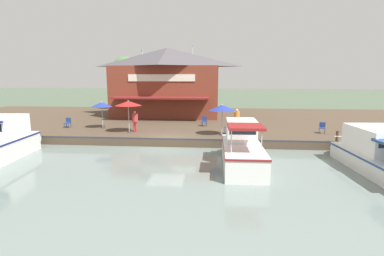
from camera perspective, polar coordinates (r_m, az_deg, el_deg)
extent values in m
plane|color=#4C5B47|center=(21.23, -4.96, -3.84)|extent=(220.00, 220.00, 0.00)
cube|color=#4C3D2D|center=(31.87, -1.51, 1.30)|extent=(22.00, 56.00, 0.60)
cube|color=#2D2D33|center=(21.18, -4.94, -2.07)|extent=(0.20, 50.40, 0.10)
cube|color=brown|center=(34.47, -4.65, 7.01)|extent=(7.36, 11.42, 5.51)
pyramid|color=#4C474C|center=(34.50, -4.74, 13.30)|extent=(7.73, 11.99, 2.07)
cube|color=maroon|center=(30.00, -6.13, 5.72)|extent=(1.80, 9.71, 0.16)
cube|color=silver|center=(30.77, -5.88, 9.49)|extent=(0.08, 6.85, 0.70)
cylinder|color=silver|center=(34.14, 0.12, 13.60)|extent=(0.06, 0.06, 2.34)
cube|color=#2D5193|center=(34.04, 0.09, 15.33)|extent=(0.36, 0.03, 0.24)
cylinder|color=silver|center=(35.09, -9.46, 13.02)|extent=(0.06, 0.06, 1.92)
cube|color=#337547|center=(34.98, -9.57, 14.36)|extent=(0.36, 0.03, 0.24)
cylinder|color=#B7B7B7|center=(26.89, -16.72, 2.23)|extent=(0.06, 0.06, 2.10)
cylinder|color=#2D2D33|center=(27.04, -16.61, 0.08)|extent=(0.36, 0.36, 0.06)
cone|color=navy|center=(26.79, -16.82, 4.33)|extent=(1.75, 1.75, 0.40)
cone|color=white|center=(26.78, -16.82, 4.37)|extent=(1.09, 1.09, 0.32)
sphere|color=white|center=(26.77, -16.84, 4.76)|extent=(0.08, 0.08, 0.08)
cylinder|color=#B7B7B7|center=(22.68, 5.73, 1.34)|extent=(0.06, 0.06, 2.16)
cylinder|color=#2D2D33|center=(22.86, 5.69, -1.26)|extent=(0.36, 0.36, 0.06)
cone|color=navy|center=(22.56, 5.78, 3.89)|extent=(1.99, 1.99, 0.43)
cone|color=white|center=(22.56, 5.78, 3.94)|extent=(1.23, 1.23, 0.34)
sphere|color=white|center=(22.54, 5.79, 4.43)|extent=(0.08, 0.08, 0.08)
cylinder|color=#B7B7B7|center=(24.26, -11.96, 1.98)|extent=(0.06, 0.06, 2.37)
cylinder|color=#2D2D33|center=(24.44, -11.86, -0.71)|extent=(0.36, 0.36, 0.06)
cone|color=maroon|center=(24.14, -12.05, 4.63)|extent=(2.10, 2.10, 0.37)
cone|color=white|center=(24.13, -12.05, 4.68)|extent=(1.30, 1.30, 0.30)
sphere|color=white|center=(24.12, -12.07, 5.07)|extent=(0.08, 0.08, 0.08)
cube|color=navy|center=(25.30, 23.96, -0.57)|extent=(0.05, 0.05, 0.42)
cube|color=navy|center=(25.30, 23.06, -0.51)|extent=(0.05, 0.05, 0.42)
cube|color=navy|center=(25.69, 23.97, -0.43)|extent=(0.05, 0.05, 0.42)
cube|color=navy|center=(25.70, 23.08, -0.37)|extent=(0.05, 0.05, 0.42)
cube|color=navy|center=(25.46, 23.55, 0.00)|extent=(0.56, 0.56, 0.05)
cube|color=navy|center=(25.63, 23.59, 0.57)|extent=(0.18, 0.43, 0.40)
cube|color=navy|center=(23.05, 7.27, -0.74)|extent=(0.05, 0.05, 0.42)
cube|color=navy|center=(23.14, 6.30, -0.68)|extent=(0.05, 0.05, 0.42)
cube|color=navy|center=(23.44, 7.48, -0.57)|extent=(0.05, 0.05, 0.42)
cube|color=navy|center=(23.52, 6.53, -0.51)|extent=(0.05, 0.05, 0.42)
cube|color=navy|center=(23.25, 6.91, -0.11)|extent=(0.54, 0.54, 0.05)
cube|color=navy|center=(23.41, 7.03, 0.51)|extent=(0.15, 0.44, 0.40)
cube|color=navy|center=(27.89, -22.45, 0.42)|extent=(0.04, 0.04, 0.42)
cube|color=navy|center=(28.09, -23.17, 0.43)|extent=(0.04, 0.04, 0.42)
cube|color=navy|center=(28.24, -22.06, 0.55)|extent=(0.04, 0.04, 0.42)
cube|color=navy|center=(28.43, -22.77, 0.56)|extent=(0.04, 0.04, 0.42)
cube|color=navy|center=(28.13, -22.64, 0.92)|extent=(0.45, 0.45, 0.05)
cube|color=navy|center=(28.27, -22.48, 1.43)|extent=(0.05, 0.44, 0.40)
cube|color=navy|center=(26.63, 2.65, 0.74)|extent=(0.05, 0.05, 0.42)
cube|color=navy|center=(26.70, 1.80, 0.77)|extent=(0.05, 0.05, 0.42)
cube|color=navy|center=(27.01, 2.81, 0.87)|extent=(0.05, 0.05, 0.42)
cube|color=navy|center=(27.09, 1.97, 0.90)|extent=(0.05, 0.05, 0.42)
cube|color=navy|center=(26.82, 2.31, 1.27)|extent=(0.50, 0.50, 0.05)
cube|color=navy|center=(26.99, 2.40, 1.80)|extent=(0.10, 0.44, 0.40)
cylinder|color=gold|center=(25.68, 8.58, 0.75)|extent=(0.13, 0.13, 0.82)
cylinder|color=gold|center=(25.83, 8.41, 0.81)|extent=(0.13, 0.13, 0.82)
cylinder|color=orange|center=(25.65, 8.54, 2.40)|extent=(0.48, 0.48, 0.65)
sphere|color=#DBB28E|center=(25.60, 8.56, 3.37)|extent=(0.22, 0.22, 0.22)
cylinder|color=#B23338|center=(24.42, -10.58, 0.23)|extent=(0.13, 0.13, 0.81)
cylinder|color=#B23338|center=(24.49, -10.93, 0.24)|extent=(0.13, 0.13, 0.81)
cylinder|color=#B23338|center=(24.35, -10.81, 1.92)|extent=(0.47, 0.47, 0.64)
sphere|color=tan|center=(24.30, -10.84, 2.93)|extent=(0.22, 0.22, 0.22)
cube|color=white|center=(16.68, 9.53, -5.23)|extent=(5.75, 2.14, 1.24)
ellipsoid|color=white|center=(19.45, 8.78, -3.06)|extent=(2.05, 1.99, 1.24)
cube|color=maroon|center=(16.55, 9.58, -3.42)|extent=(5.82, 2.19, 0.10)
cube|color=white|center=(17.40, 9.35, -0.43)|extent=(2.01, 1.68, 1.23)
cube|color=black|center=(16.42, 9.65, -0.49)|extent=(0.08, 1.44, 0.43)
cube|color=maroon|center=(14.99, 10.18, 0.24)|extent=(1.85, 1.78, 0.13)
cylinder|color=silver|center=(14.66, 13.13, -2.49)|extent=(0.05, 0.05, 1.22)
cylinder|color=silver|center=(14.51, 7.49, -2.44)|extent=(0.05, 0.05, 1.22)
cylinder|color=silver|center=(19.50, 8.80, -0.27)|extent=(0.07, 1.65, 0.04)
ellipsoid|color=white|center=(23.61, -29.47, -1.97)|extent=(2.42, 2.45, 1.23)
cube|color=white|center=(21.68, -32.37, 0.22)|extent=(2.95, 2.14, 1.29)
ellipsoid|color=white|center=(21.21, 28.69, -3.56)|extent=(2.76, 3.08, 0.90)
cube|color=white|center=(18.99, 32.17, -1.89)|extent=(3.58, 2.68, 1.31)
cylinder|color=silver|center=(21.33, 28.49, -1.42)|extent=(0.20, 2.46, 0.04)
cylinder|color=#473323|center=(22.51, 25.92, -1.52)|extent=(0.18, 0.18, 0.72)
cylinder|color=#2D2D33|center=(22.45, 25.99, -0.56)|extent=(0.22, 0.22, 0.04)
cylinder|color=brown|center=(39.49, -0.27, 5.42)|extent=(0.45, 0.45, 2.81)
sphere|color=#285623|center=(39.38, -0.28, 9.75)|extent=(4.22, 4.22, 4.22)
sphere|color=#285623|center=(38.60, -1.34, 9.13)|extent=(2.95, 2.95, 2.95)
cylinder|color=brown|center=(42.21, -12.38, 6.07)|extent=(0.33, 0.33, 3.69)
sphere|color=#427A38|center=(42.14, -12.54, 10.54)|extent=(3.85, 3.85, 3.85)
sphere|color=#427A38|center=(41.58, -13.61, 9.98)|extent=(2.69, 2.69, 2.69)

